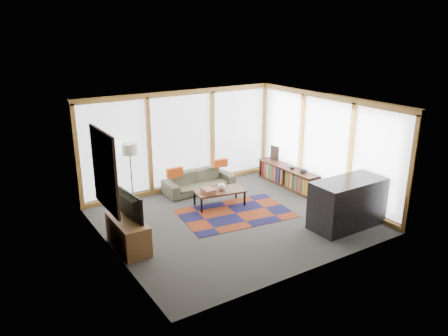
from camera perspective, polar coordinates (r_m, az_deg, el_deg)
ground at (r=9.84m, az=1.26°, el=-6.72°), size 5.50×5.50×0.00m
room_envelope at (r=10.01m, az=1.90°, el=3.11°), size 5.52×5.02×2.62m
rug at (r=10.12m, az=1.54°, el=-5.95°), size 2.66×1.89×0.01m
sofa at (r=11.38m, az=-3.31°, el=-1.77°), size 1.85×0.74×0.54m
pillow_left at (r=10.94m, az=-6.46°, el=-0.56°), size 0.42×0.13×0.23m
pillow_right at (r=11.62m, az=-0.48°, el=0.64°), size 0.40×0.16×0.21m
floor_lamp at (r=10.71m, az=-12.02°, el=-0.71°), size 0.38×0.38×1.49m
coffee_table at (r=10.49m, az=-0.60°, el=-3.92°), size 1.26×0.78×0.39m
book_stack at (r=10.23m, az=-2.05°, el=-3.01°), size 0.27×0.33×0.11m
vase at (r=10.40m, az=-0.30°, el=-2.45°), size 0.24×0.24×0.17m
bookshelf at (r=11.87m, az=8.33°, el=-1.12°), size 0.38×2.09×0.52m
bowl_a at (r=11.41m, az=10.37°, el=-0.36°), size 0.24×0.24×0.10m
bowl_b at (r=11.67m, az=8.92°, el=0.06°), size 0.16×0.16×0.07m
shelf_picture at (r=12.36m, az=6.63°, el=1.98°), size 0.07×0.31×0.40m
tv_console at (r=8.72m, az=-12.41°, el=-8.40°), size 0.50×1.19×0.60m
television at (r=8.51m, az=-12.65°, el=-4.95°), size 0.21×0.92×0.53m
bar_counter at (r=9.71m, az=15.82°, el=-4.45°), size 1.64×0.77×1.04m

